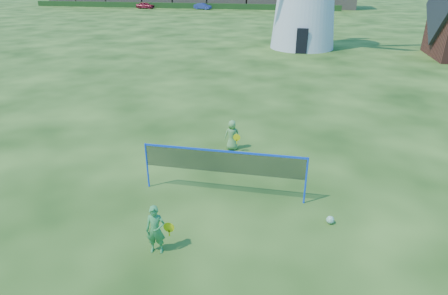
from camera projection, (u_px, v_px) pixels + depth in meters
ground at (215, 197)px, 11.79m from camera, size 220.00×220.00×0.00m
badminton_net at (223, 162)px, 11.44m from camera, size 5.05×0.05×1.55m
player_girl at (156, 230)px, 9.21m from camera, size 0.68×0.38×1.32m
player_boy at (232, 135)px, 14.72m from camera, size 0.70×0.53×1.21m
play_ball at (330, 220)px, 10.51m from camera, size 0.22×0.22×0.22m
hedge at (179, 6)px, 74.15m from camera, size 62.00×0.80×1.00m
car_left at (145, 5)px, 73.29m from camera, size 3.66×1.68×1.21m
car_right at (203, 6)px, 71.71m from camera, size 3.63×2.13×1.13m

